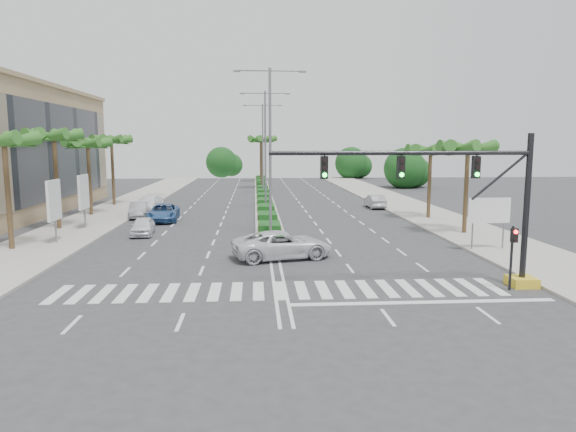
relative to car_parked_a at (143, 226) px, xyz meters
name	(u,v)px	position (x,y,z in m)	size (l,w,h in m)	color
ground	(280,291)	(9.46, -15.30, -0.66)	(160.00, 160.00, 0.00)	#333335
footpath_right	(444,221)	(24.66, 4.70, -0.58)	(6.00, 120.00, 0.15)	gray
footpath_left	(85,225)	(-5.74, 4.70, -0.58)	(6.00, 120.00, 0.15)	gray
median	(263,194)	(9.46, 29.70, -0.56)	(2.20, 75.00, 0.20)	gray
median_grass	(263,193)	(9.46, 29.70, -0.44)	(1.80, 75.00, 0.04)	#33531C
signal_gantry	(480,215)	(18.73, -15.30, 2.80)	(12.60, 1.20, 7.20)	gold
pedestrian_signal	(513,247)	(20.06, -15.97, 1.38)	(0.28, 0.36, 3.00)	black
direction_sign	(489,213)	(22.96, -7.31, 1.79)	(2.70, 0.11, 3.40)	slate
billboard_near	(54,201)	(-5.04, -3.30, 2.30)	(0.18, 2.10, 4.35)	slate
billboard_far	(84,192)	(-5.04, 2.70, 2.30)	(0.18, 2.10, 4.35)	slate
palm_left_near	(4,144)	(-7.04, -5.30, 6.03)	(4.57, 4.68, 7.55)	brown
palm_left_mid	(54,139)	(-7.04, 2.70, 6.42)	(4.57, 4.68, 7.95)	brown
palm_left_far	(88,146)	(-7.04, 10.70, 5.84)	(4.57, 4.68, 7.35)	brown
palm_left_end	(111,143)	(-7.04, 18.70, 6.22)	(4.57, 4.68, 7.75)	brown
palm_right_near	(468,151)	(23.96, -1.30, 5.55)	(4.57, 4.68, 7.05)	brown
palm_right_far	(431,153)	(23.96, 6.70, 5.25)	(4.57, 4.68, 6.75)	brown
palm_median_a	(262,141)	(9.46, 39.70, 6.51)	(4.57, 4.68, 8.05)	brown
palm_median_b	(261,142)	(9.46, 54.70, 6.51)	(4.57, 4.68, 8.05)	brown
streetlight_near	(270,143)	(9.46, -1.30, 6.15)	(5.10, 0.25, 12.00)	slate
streetlight_mid	(265,143)	(9.46, 14.70, 6.15)	(5.10, 0.25, 12.00)	slate
streetlight_far	(263,143)	(9.46, 30.70, 6.15)	(5.10, 0.25, 12.00)	slate
car_parked_a	(143,226)	(0.00, 0.00, 0.00)	(1.56, 3.87, 1.32)	white
car_parked_b	(139,210)	(-2.34, 9.30, 0.05)	(1.51, 4.32, 1.42)	#A0A0A4
car_parked_c	(163,213)	(0.31, 7.02, 0.09)	(2.48, 5.37, 1.49)	#305993
car_parked_d	(149,204)	(-2.34, 13.86, 0.12)	(2.18, 5.37, 1.56)	white
car_crossing	(282,245)	(9.93, -8.54, 0.16)	(2.71, 5.87, 1.63)	silver
car_right	(375,201)	(21.04, 15.03, 0.05)	(1.50, 4.31, 1.42)	#AFAEB3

